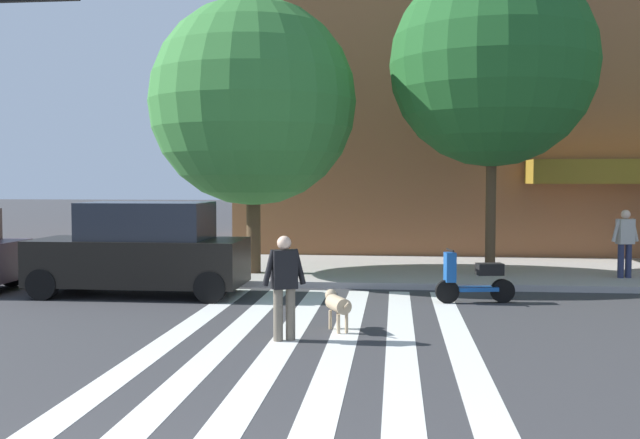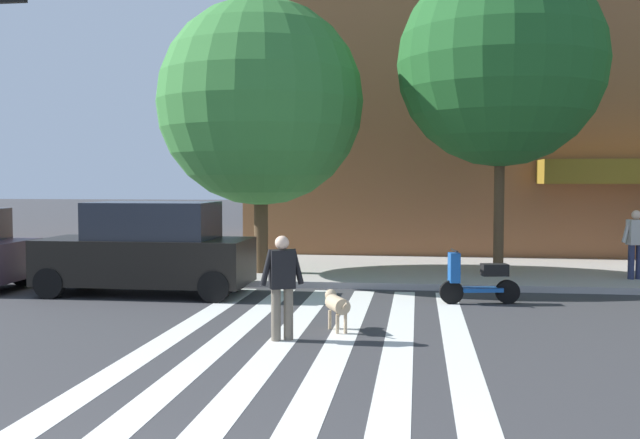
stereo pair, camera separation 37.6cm
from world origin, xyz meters
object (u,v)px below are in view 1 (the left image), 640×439
dog_on_leash (337,304)px  parked_car_behind_first (142,250)px  street_tree_nearest (253,103)px  street_tree_middle (493,64)px  parked_scooter (475,280)px  pedestrian_bystander (625,239)px  pedestrian_dog_walker (284,282)px

dog_on_leash → parked_car_behind_first: bearing=144.5°
street_tree_nearest → parked_car_behind_first: bearing=-123.2°
parked_car_behind_first → street_tree_middle: bearing=21.9°
parked_car_behind_first → parked_scooter: (7.09, -0.24, -0.50)m
parked_car_behind_first → street_tree_nearest: (1.89, 2.89, 3.47)m
parked_car_behind_first → street_tree_middle: size_ratio=0.59×
dog_on_leash → pedestrian_bystander: pedestrian_bystander is taller
street_tree_nearest → pedestrian_bystander: (9.08, -0.03, -3.38)m
parked_scooter → dog_on_leash: parked_scooter is taller
pedestrian_bystander → dog_on_leash: bearing=-136.7°
parked_scooter → street_tree_nearest: bearing=148.9°
parked_scooter → street_tree_middle: bearing=77.8°
street_tree_middle → pedestrian_bystander: size_ratio=4.71×
street_tree_nearest → street_tree_middle: size_ratio=0.89×
parked_car_behind_first → street_tree_middle: 9.49m
dog_on_leash → pedestrian_bystander: 8.89m
pedestrian_dog_walker → street_tree_nearest: bearing=105.1°
dog_on_leash → street_tree_middle: bearing=62.5°
pedestrian_bystander → street_tree_nearest: bearing=179.8°
parked_scooter → pedestrian_bystander: (3.88, 3.11, 0.60)m
parked_scooter → pedestrian_bystander: size_ratio=0.99×
pedestrian_bystander → parked_car_behind_first: bearing=-165.4°
parked_scooter → pedestrian_dog_walker: 5.08m
pedestrian_dog_walker → pedestrian_bystander: pedestrian_bystander is taller
street_tree_middle → parked_car_behind_first: bearing=-158.1°
pedestrian_bystander → parked_scooter: bearing=-141.3°
street_tree_nearest → dog_on_leash: size_ratio=7.48×
street_tree_nearest → street_tree_middle: street_tree_middle is taller
dog_on_leash → pedestrian_bystander: (6.45, 6.08, 0.63)m
parked_scooter → street_tree_middle: street_tree_middle is taller
street_tree_nearest → pedestrian_bystander: street_tree_nearest is taller
street_tree_nearest → dog_on_leash: 7.76m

